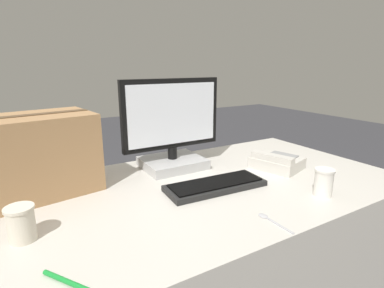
# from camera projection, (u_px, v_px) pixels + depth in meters

# --- Properties ---
(office_desk) EXTENTS (1.80, 0.90, 0.73)m
(office_desk) POSITION_uv_depth(u_px,v_px,m) (192.00, 266.00, 1.30)
(office_desk) COLOR beige
(office_desk) RESTS_ON ground_plane
(monitor) EXTENTS (0.48, 0.24, 0.42)m
(monitor) POSITION_uv_depth(u_px,v_px,m) (172.00, 133.00, 1.40)
(monitor) COLOR #B7B7B7
(monitor) RESTS_ON office_desk
(keyboard) EXTENTS (0.41, 0.18, 0.03)m
(keyboard) POSITION_uv_depth(u_px,v_px,m) (215.00, 185.00, 1.20)
(keyboard) COLOR black
(keyboard) RESTS_ON office_desk
(desk_phone) EXTENTS (0.23, 0.26, 0.08)m
(desk_phone) POSITION_uv_depth(u_px,v_px,m) (277.00, 162.00, 1.42)
(desk_phone) COLOR beige
(desk_phone) RESTS_ON office_desk
(paper_cup_left) EXTENTS (0.08, 0.08, 0.10)m
(paper_cup_left) POSITION_uv_depth(u_px,v_px,m) (21.00, 223.00, 0.84)
(paper_cup_left) COLOR beige
(paper_cup_left) RESTS_ON office_desk
(paper_cup_right) EXTENTS (0.07, 0.07, 0.11)m
(paper_cup_right) POSITION_uv_depth(u_px,v_px,m) (324.00, 182.00, 1.12)
(paper_cup_right) COLOR white
(paper_cup_right) RESTS_ON office_desk
(spoon) EXTENTS (0.03, 0.14, 0.00)m
(spoon) POSITION_uv_depth(u_px,v_px,m) (270.00, 220.00, 0.96)
(spoon) COLOR #B2B2B7
(spoon) RESTS_ON office_desk
(cardboard_box) EXTENTS (0.43, 0.33, 0.31)m
(cardboard_box) POSITION_uv_depth(u_px,v_px,m) (40.00, 154.00, 1.14)
(cardboard_box) COLOR #9E754C
(cardboard_box) RESTS_ON office_desk
(pen_marker) EXTENTS (0.09, 0.12, 0.01)m
(pen_marker) POSITION_uv_depth(u_px,v_px,m) (66.00, 281.00, 0.68)
(pen_marker) COLOR #198C33
(pen_marker) RESTS_ON office_desk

